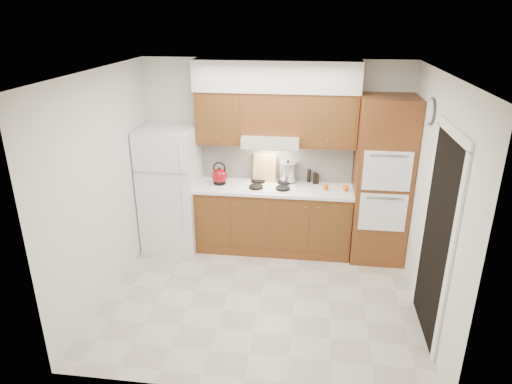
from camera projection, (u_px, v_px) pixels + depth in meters
The scene contains 26 objects.
floor at pixel (261, 296), 5.44m from camera, with size 3.60×3.60×0.00m, color #BDB6A5.
ceiling at pixel (262, 72), 4.48m from camera, with size 3.60×3.60×0.00m, color white.
wall_back at pixel (274, 155), 6.34m from camera, with size 3.60×0.02×2.60m, color silver.
wall_left at pixel (105, 187), 5.18m from camera, with size 0.02×3.00×2.60m, color silver.
wall_right at pixel (433, 203), 4.75m from camera, with size 0.02×3.00×2.60m, color silver.
fridge at pixel (171, 189), 6.34m from camera, with size 0.75×0.72×1.72m, color white.
base_cabinets at pixel (273, 219), 6.38m from camera, with size 2.11×0.60×0.90m, color brown.
countertop at pixel (274, 188), 6.20m from camera, with size 2.13×0.62×0.04m, color white.
backsplash at pixel (276, 161), 6.36m from camera, with size 2.11×0.03×0.56m, color white.
oven_cabinet at pixel (382, 181), 5.95m from camera, with size 0.70×0.65×2.20m, color brown.
upper_cab_left at pixel (220, 117), 6.08m from camera, with size 0.63×0.33×0.70m, color brown.
upper_cab_right at pixel (329, 120), 5.90m from camera, with size 0.73×0.33×0.70m, color brown.
range_hood at pixel (271, 140), 6.04m from camera, with size 0.75×0.45×0.15m, color silver.
upper_cab_over_hood at pixel (272, 113), 5.97m from camera, with size 0.75×0.33×0.55m, color brown.
soffit at pixel (276, 76), 5.77m from camera, with size 2.13×0.36×0.40m, color silver.
cooktop at pixel (270, 186), 6.21m from camera, with size 0.74×0.50×0.01m, color white.
doorway at pixel (436, 240), 4.52m from camera, with size 0.02×0.90×2.10m, color black.
wall_clock at pixel (431, 111), 4.94m from camera, with size 0.30×0.30×0.02m, color #3F3833.
kettle at pixel (220, 176), 6.25m from camera, with size 0.21×0.21×0.21m, color maroon.
cutting_board at pixel (265, 168), 6.31m from camera, with size 0.31×0.02×0.42m, color tan.
stock_pot at pixel (288, 172), 6.30m from camera, with size 0.24×0.24×0.25m, color silver.
condiment_a at pixel (309, 176), 6.34m from camera, with size 0.05×0.05×0.18m, color black.
condiment_b at pixel (315, 178), 6.27m from camera, with size 0.05×0.05×0.17m, color black.
condiment_c at pixel (317, 179), 6.28m from camera, with size 0.05×0.05×0.14m, color black.
orange_near at pixel (345, 188), 6.04m from camera, with size 0.08×0.08×0.08m, color orange.
orange_far at pixel (325, 187), 6.08m from camera, with size 0.08×0.08×0.08m, color #E0590B.
Camera 1 is at (0.53, -4.57, 3.16)m, focal length 32.00 mm.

